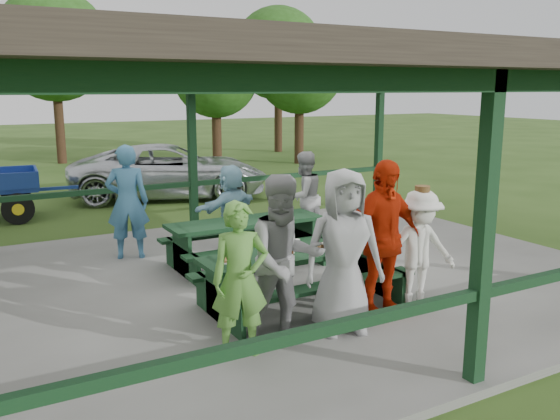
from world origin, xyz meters
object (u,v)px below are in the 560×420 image
contestant_grey_left (285,260)px  contestant_grey_mid (343,251)px  contestant_white_fedora (419,249)px  pickup_truck (170,171)px  spectator_grey (304,197)px  contestant_green (240,279)px  contestant_red (382,239)px  picnic_table_far (246,237)px  spectator_blue (127,202)px  picnic_table_near (301,270)px  spectator_lblue (231,208)px

contestant_grey_left → contestant_grey_mid: contestant_grey_mid is taller
contestant_white_fedora → pickup_truck: 9.70m
spectator_grey → contestant_grey_left: bearing=45.0°
contestant_green → contestant_red: contestant_red is taller
contestant_green → contestant_grey_left: size_ratio=0.88×
contestant_grey_mid → contestant_red: (0.69, 0.14, 0.02)m
contestant_grey_mid → contestant_red: 0.70m
picnic_table_far → contestant_grey_mid: 2.99m
spectator_blue → contestant_green: bearing=108.7°
contestant_grey_left → spectator_blue: size_ratio=1.00×
contestant_grey_left → pickup_truck: 10.00m
pickup_truck → picnic_table_far: bearing=-169.9°
picnic_table_far → contestant_green: size_ratio=1.50×
contestant_grey_mid → pickup_truck: 9.92m
picnic_table_far → pickup_truck: bearing=80.9°
picnic_table_far → contestant_grey_left: 3.08m
contestant_grey_left → contestant_grey_mid: size_ratio=0.99×
contestant_green → contestant_grey_mid: contestant_grey_mid is taller
contestant_green → contestant_red: (2.02, 0.13, 0.15)m
contestant_grey_mid → spectator_grey: 4.22m
contestant_green → contestant_red: size_ratio=0.85×
picnic_table_near → contestant_grey_mid: size_ratio=1.40×
picnic_table_far → pickup_truck: 6.98m
spectator_grey → pickup_truck: (-0.53, 6.02, -0.22)m
spectator_lblue → contestant_white_fedora: bearing=80.9°
picnic_table_near → spectator_lblue: spectator_lblue is taller
spectator_lblue → spectator_grey: spectator_grey is taller
contestant_white_fedora → spectator_grey: size_ratio=0.96×
spectator_lblue → spectator_grey: bearing=155.9°
picnic_table_far → spectator_grey: spectator_grey is taller
spectator_lblue → contestant_red: bearing=71.7°
contestant_red → spectator_grey: size_ratio=1.18×
contestant_grey_mid → spectator_lblue: 3.83m
picnic_table_far → contestant_grey_left: size_ratio=1.32×
contestant_green → pickup_truck: bearing=91.1°
contestant_red → contestant_white_fedora: 0.65m
spectator_lblue → spectator_blue: 1.75m
contestant_white_fedora → spectator_blue: 4.94m
contestant_grey_left → spectator_lblue: (1.06, 3.77, -0.19)m
contestant_grey_left → contestant_grey_mid: bearing=4.6°
contestant_grey_left → spectator_blue: bearing=106.0°
spectator_lblue → spectator_grey: size_ratio=0.91×
picnic_table_near → contestant_grey_left: 1.27m
spectator_blue → pickup_truck: (2.64, 5.54, -0.34)m
contestant_grey_mid → contestant_white_fedora: 1.32m
contestant_green → contestant_white_fedora: (2.63, 0.13, -0.06)m
contestant_white_fedora → contestant_grey_left: bearing=-165.1°
picnic_table_far → pickup_truck: size_ratio=0.48×
spectator_lblue → pickup_truck: 6.10m
picnic_table_near → contestant_red: 1.18m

